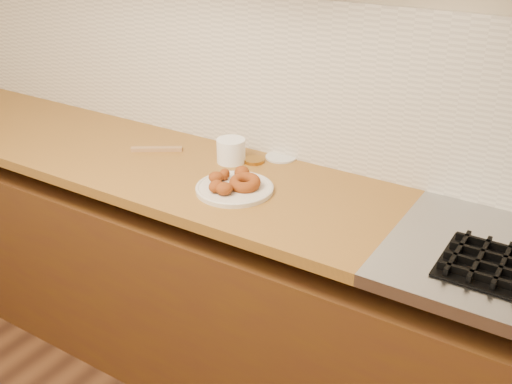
% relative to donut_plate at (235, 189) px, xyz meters
% --- Properties ---
extents(wall_back, '(4.00, 0.02, 2.70)m').
position_rel_donut_plate_xyz_m(wall_back, '(0.06, 0.37, 0.44)').
color(wall_back, tan).
rests_on(wall_back, ground).
extents(base_cabinet, '(3.60, 0.60, 0.77)m').
position_rel_donut_plate_xyz_m(base_cabinet, '(0.06, 0.06, -0.52)').
color(base_cabinet, '#4E2E0E').
rests_on(base_cabinet, floor).
extents(butcher_block, '(2.30, 0.62, 0.04)m').
position_rel_donut_plate_xyz_m(butcher_block, '(-0.59, 0.06, -0.03)').
color(butcher_block, '#996523').
rests_on(butcher_block, base_cabinet).
extents(backsplash, '(3.60, 0.02, 0.60)m').
position_rel_donut_plate_xyz_m(backsplash, '(0.06, 0.36, 0.29)').
color(backsplash, beige).
rests_on(backsplash, wall_back).
extents(donut_plate, '(0.27, 0.27, 0.02)m').
position_rel_donut_plate_xyz_m(donut_plate, '(0.00, 0.00, 0.00)').
color(donut_plate, beige).
rests_on(donut_plate, butcher_block).
extents(ring_donut, '(0.14, 0.14, 0.05)m').
position_rel_donut_plate_xyz_m(ring_donut, '(0.03, 0.01, 0.03)').
color(ring_donut, brown).
rests_on(ring_donut, donut_plate).
extents(fried_dough_chunks, '(0.15, 0.21, 0.05)m').
position_rel_donut_plate_xyz_m(fried_dough_chunks, '(-0.03, -0.01, 0.03)').
color(fried_dough_chunks, brown).
rests_on(fried_dough_chunks, donut_plate).
extents(plastic_tub, '(0.12, 0.12, 0.09)m').
position_rel_donut_plate_xyz_m(plastic_tub, '(-0.15, 0.20, 0.04)').
color(plastic_tub, white).
rests_on(plastic_tub, butcher_block).
extents(tub_lid, '(0.14, 0.14, 0.01)m').
position_rel_donut_plate_xyz_m(tub_lid, '(-0.01, 0.33, -0.00)').
color(tub_lid, silver).
rests_on(tub_lid, butcher_block).
extents(brass_jar_lid, '(0.10, 0.10, 0.01)m').
position_rel_donut_plate_xyz_m(brass_jar_lid, '(-0.08, 0.24, -0.00)').
color(brass_jar_lid, '#9E6E27').
rests_on(brass_jar_lid, butcher_block).
extents(wooden_utensil, '(0.18, 0.13, 0.02)m').
position_rel_donut_plate_xyz_m(wooden_utensil, '(-0.46, 0.13, 0.00)').
color(wooden_utensil, '#9E7449').
rests_on(wooden_utensil, butcher_block).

